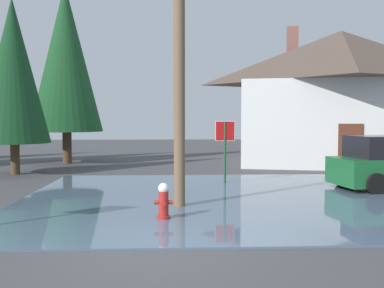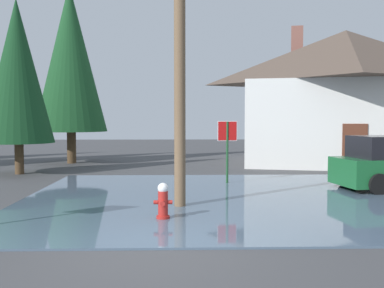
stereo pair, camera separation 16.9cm
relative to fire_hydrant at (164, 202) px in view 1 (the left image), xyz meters
The scene contains 8 objects.
ground_plane 2.27m from the fire_hydrant, 94.03° to the right, with size 80.00×80.00×0.10m, color #424244.
flood_puddle 2.97m from the fire_hydrant, 62.98° to the left, with size 10.46×9.69×0.04m, color #4C6075.
fire_hydrant is the anchor object (origin of this frame).
utility_pole 4.48m from the fire_hydrant, 75.17° to the left, with size 1.60×0.28×8.94m.
stop_sign_far 5.77m from the fire_hydrant, 69.75° to the left, with size 0.67×0.10×2.13m.
house 15.05m from the fire_hydrant, 55.10° to the left, with size 11.34×9.54×7.01m.
pine_tree_mid_left 10.89m from the fire_hydrant, 126.11° to the left, with size 2.78×2.78×6.94m.
pine_tree_short_left 14.36m from the fire_hydrant, 111.70° to the left, with size 3.51×3.51×8.78m.
Camera 1 is at (0.36, -7.37, 2.20)m, focal length 41.72 mm.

